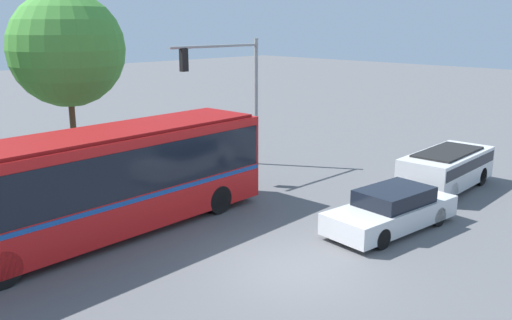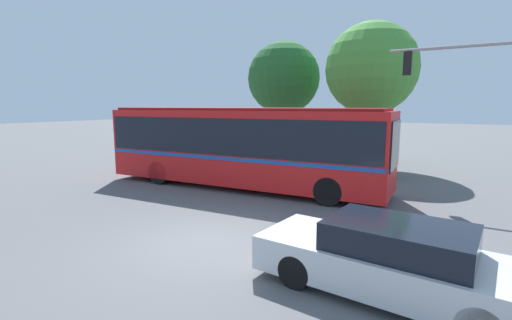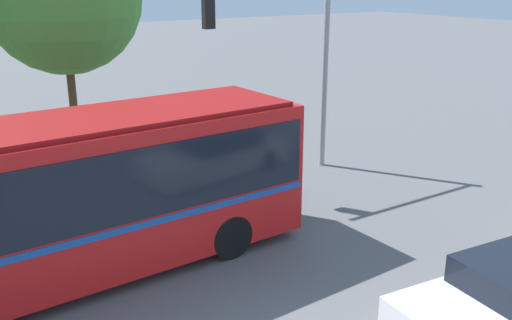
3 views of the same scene
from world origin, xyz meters
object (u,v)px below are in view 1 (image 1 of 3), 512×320
object	(u,v)px
sedan_foreground	(392,210)
suv_left_lane	(447,166)
city_bus	(95,179)
street_tree_centre	(67,49)
traffic_light_pole	(235,84)

from	to	relation	value
sedan_foreground	suv_left_lane	size ratio (longest dim) A/B	1.01
city_bus	suv_left_lane	distance (m)	13.50
city_bus	sedan_foreground	world-z (taller)	city_bus
city_bus	street_tree_centre	xyz separation A→B (m)	(3.28, 7.93, 3.48)
sedan_foreground	traffic_light_pole	size ratio (longest dim) A/B	0.86
sedan_foreground	suv_left_lane	world-z (taller)	suv_left_lane
sedan_foreground	traffic_light_pole	bearing A→B (deg)	-94.61
suv_left_lane	traffic_light_pole	distance (m)	9.50
city_bus	sedan_foreground	xyz separation A→B (m)	(7.03, -5.98, -1.23)
city_bus	suv_left_lane	world-z (taller)	city_bus
suv_left_lane	sedan_foreground	bearing A→B (deg)	6.24
city_bus	traffic_light_pole	xyz separation A→B (m)	(8.56, 3.05, 1.99)
traffic_light_pole	city_bus	bearing A→B (deg)	19.60
city_bus	sedan_foreground	size ratio (longest dim) A/B	2.43
city_bus	sedan_foreground	bearing A→B (deg)	-43.34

